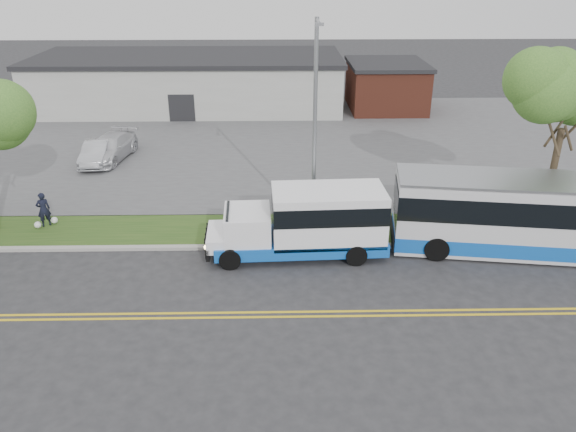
{
  "coord_description": "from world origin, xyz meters",
  "views": [
    {
      "loc": [
        1.36,
        -20.94,
        11.8
      ],
      "look_at": [
        1.8,
        1.04,
        1.6
      ],
      "focal_mm": 35.0,
      "sensor_mm": 36.0,
      "label": 1
    }
  ],
  "objects_px": {
    "transit_bus": "(538,216)",
    "parked_car_a": "(97,153)",
    "shuttle_bus": "(310,220)",
    "parked_car_b": "(110,148)",
    "streetlight_near": "(315,123)",
    "pedestrian": "(43,209)",
    "tree_east": "(568,98)"
  },
  "relations": [
    {
      "from": "tree_east",
      "to": "streetlight_near",
      "type": "relative_size",
      "value": 0.88
    },
    {
      "from": "tree_east",
      "to": "streetlight_near",
      "type": "distance_m",
      "value": 11.05
    },
    {
      "from": "shuttle_bus",
      "to": "parked_car_a",
      "type": "relative_size",
      "value": 1.86
    },
    {
      "from": "streetlight_near",
      "to": "transit_bus",
      "type": "distance_m",
      "value": 10.35
    },
    {
      "from": "shuttle_bus",
      "to": "streetlight_near",
      "type": "bearing_deg",
      "value": 80.42
    },
    {
      "from": "streetlight_near",
      "to": "parked_car_b",
      "type": "bearing_deg",
      "value": 139.58
    },
    {
      "from": "streetlight_near",
      "to": "pedestrian",
      "type": "relative_size",
      "value": 5.62
    },
    {
      "from": "shuttle_bus",
      "to": "parked_car_a",
      "type": "bearing_deg",
      "value": 134.4
    },
    {
      "from": "shuttle_bus",
      "to": "parked_car_b",
      "type": "height_order",
      "value": "shuttle_bus"
    },
    {
      "from": "streetlight_near",
      "to": "pedestrian",
      "type": "height_order",
      "value": "streetlight_near"
    },
    {
      "from": "streetlight_near",
      "to": "pedestrian",
      "type": "xyz_separation_m",
      "value": [
        -12.71,
        0.69,
        -4.29
      ]
    },
    {
      "from": "tree_east",
      "to": "shuttle_bus",
      "type": "xyz_separation_m",
      "value": [
        -11.26,
        -2.37,
        -4.63
      ]
    },
    {
      "from": "pedestrian",
      "to": "parked_car_a",
      "type": "bearing_deg",
      "value": -120.89
    },
    {
      "from": "streetlight_near",
      "to": "tree_east",
      "type": "bearing_deg",
      "value": 1.42
    },
    {
      "from": "tree_east",
      "to": "parked_car_a",
      "type": "height_order",
      "value": "tree_east"
    },
    {
      "from": "parked_car_a",
      "to": "parked_car_b",
      "type": "height_order",
      "value": "parked_car_b"
    },
    {
      "from": "streetlight_near",
      "to": "parked_car_b",
      "type": "distance_m",
      "value": 16.59
    },
    {
      "from": "shuttle_bus",
      "to": "transit_bus",
      "type": "height_order",
      "value": "transit_bus"
    },
    {
      "from": "tree_east",
      "to": "transit_bus",
      "type": "relative_size",
      "value": 0.67
    },
    {
      "from": "streetlight_near",
      "to": "shuttle_bus",
      "type": "bearing_deg",
      "value": -97.0
    },
    {
      "from": "parked_car_b",
      "to": "tree_east",
      "type": "bearing_deg",
      "value": -13.67
    },
    {
      "from": "pedestrian",
      "to": "parked_car_a",
      "type": "relative_size",
      "value": 0.4
    },
    {
      "from": "pedestrian",
      "to": "tree_east",
      "type": "bearing_deg",
      "value": 147.61
    },
    {
      "from": "streetlight_near",
      "to": "parked_car_a",
      "type": "xyz_separation_m",
      "value": [
        -12.79,
        9.6,
        -4.44
      ]
    },
    {
      "from": "transit_bus",
      "to": "pedestrian",
      "type": "bearing_deg",
      "value": -179.05
    },
    {
      "from": "transit_bus",
      "to": "parked_car_a",
      "type": "relative_size",
      "value": 2.95
    },
    {
      "from": "streetlight_near",
      "to": "shuttle_bus",
      "type": "distance_m",
      "value": 4.22
    },
    {
      "from": "tree_east",
      "to": "parked_car_b",
      "type": "height_order",
      "value": "tree_east"
    },
    {
      "from": "shuttle_bus",
      "to": "parked_car_a",
      "type": "distance_m",
      "value": 17.15
    },
    {
      "from": "shuttle_bus",
      "to": "pedestrian",
      "type": "height_order",
      "value": "shuttle_bus"
    },
    {
      "from": "streetlight_near",
      "to": "transit_bus",
      "type": "bearing_deg",
      "value": -12.62
    },
    {
      "from": "transit_bus",
      "to": "pedestrian",
      "type": "xyz_separation_m",
      "value": [
        -22.21,
        2.82,
        -0.76
      ]
    }
  ]
}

